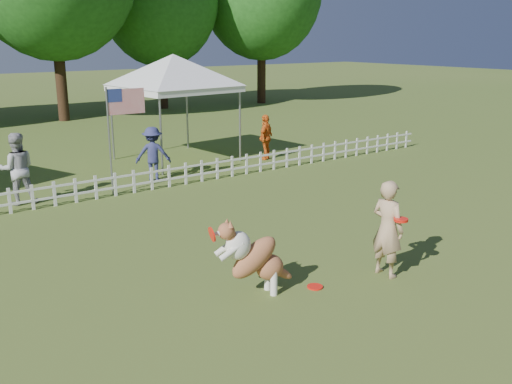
# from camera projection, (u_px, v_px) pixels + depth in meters

# --- Properties ---
(ground) EXTENTS (120.00, 120.00, 0.00)m
(ground) POSITION_uv_depth(u_px,v_px,m) (307.00, 291.00, 8.95)
(ground) COLOR #3B5A1C
(ground) RESTS_ON ground
(picket_fence) EXTENTS (22.00, 0.08, 0.60)m
(picket_fence) POSITION_uv_depth(u_px,v_px,m) (125.00, 183.00, 14.34)
(picket_fence) COLOR white
(picket_fence) RESTS_ON ground
(handler) EXTENTS (0.43, 0.62, 1.63)m
(handler) POSITION_uv_depth(u_px,v_px,m) (388.00, 229.00, 9.36)
(handler) COLOR tan
(handler) RESTS_ON ground
(dog) EXTENTS (1.27, 0.65, 1.25)m
(dog) POSITION_uv_depth(u_px,v_px,m) (255.00, 257.00, 8.65)
(dog) COLOR brown
(dog) RESTS_ON ground
(frisbee_on_turf) EXTENTS (0.30, 0.30, 0.02)m
(frisbee_on_turf) POSITION_uv_depth(u_px,v_px,m) (315.00, 287.00, 9.08)
(frisbee_on_turf) COLOR red
(frisbee_on_turf) RESTS_ON ground
(canopy_tent_right) EXTENTS (3.45, 3.45, 3.27)m
(canopy_tent_right) POSITION_uv_depth(u_px,v_px,m) (175.00, 110.00, 17.98)
(canopy_tent_right) COLOR white
(canopy_tent_right) RESTS_ON ground
(flag_pole) EXTENTS (1.04, 0.15, 2.69)m
(flag_pole) POSITION_uv_depth(u_px,v_px,m) (110.00, 142.00, 14.07)
(flag_pole) COLOR gray
(flag_pole) RESTS_ON ground
(spectator_a) EXTENTS (0.94, 0.80, 1.71)m
(spectator_a) POSITION_uv_depth(u_px,v_px,m) (17.00, 169.00, 13.41)
(spectator_a) COLOR #A2A1A6
(spectator_a) RESTS_ON ground
(spectator_b) EXTENTS (1.11, 0.94, 1.49)m
(spectator_b) POSITION_uv_depth(u_px,v_px,m) (153.00, 154.00, 15.69)
(spectator_b) COLOR navy
(spectator_b) RESTS_ON ground
(spectator_c) EXTENTS (0.92, 0.73, 1.45)m
(spectator_c) POSITION_uv_depth(u_px,v_px,m) (266.00, 137.00, 18.37)
(spectator_c) COLOR #D75D19
(spectator_c) RESTS_ON ground
(tree_right) EXTENTS (6.20, 6.20, 10.40)m
(tree_right) POSITION_uv_depth(u_px,v_px,m) (160.00, 10.00, 30.24)
(tree_right) COLOR #1B4D16
(tree_right) RESTS_ON ground
(tree_far_right) EXTENTS (7.00, 7.00, 11.40)m
(tree_far_right) POSITION_uv_depth(u_px,v_px,m) (262.00, 3.00, 32.72)
(tree_far_right) COLOR #1B4D16
(tree_far_right) RESTS_ON ground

